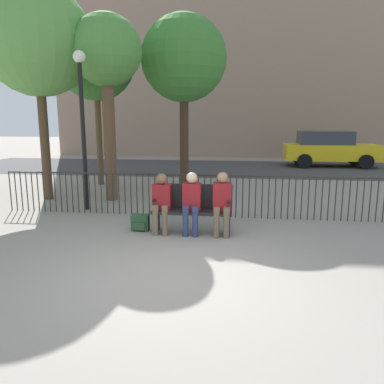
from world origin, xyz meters
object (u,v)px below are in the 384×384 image
Objects in this scene: tree_3 at (95,61)px; tree_0 at (106,55)px; backpack at (140,223)px; tree_1 at (37,42)px; park_bench at (193,207)px; lamp_post at (82,107)px; seated_person_2 at (222,200)px; seated_person_1 at (192,200)px; tree_2 at (184,59)px; parked_car_0 at (329,148)px; seated_person_0 at (162,200)px.

tree_0 is at bearing -62.99° from tree_3.
tree_1 is (-3.26, 2.59, 3.92)m from backpack.
tree_0 is (-2.53, 2.67, 3.26)m from park_bench.
park_bench is at bearing -53.34° from tree_3.
tree_3 is (0.57, 2.44, -0.13)m from tree_1.
seated_person_2 is at bearing -26.33° from lamp_post.
tree_3 is at bearing 129.93° from seated_person_2.
lamp_post is (-3.33, 1.65, 1.76)m from seated_person_2.
seated_person_1 reaches higher than park_bench.
tree_2 reaches higher than tree_0.
tree_3 is 11.01m from parked_car_0.
park_bench is 1.31× the size of seated_person_0.
park_bench is at bearing -46.53° from tree_0.
tree_2 is at bearing -133.08° from parked_car_0.
tree_0 is 0.91× the size of tree_2.
tree_0 is at bearing -131.95° from parked_car_0.
backpack is (-0.45, 0.09, -0.49)m from seated_person_0.
tree_0 is at bearing 137.94° from seated_person_2.
seated_person_2 is 7.43m from tree_3.
seated_person_1 is 3.46× the size of backpack.
tree_2 is 1.01× the size of tree_3.
lamp_post reaches higher than seated_person_0.
seated_person_1 is at bearing -30.88° from lamp_post.
backpack is at bearing -60.95° from tree_0.
seated_person_0 is at bearing -55.06° from tree_0.
seated_person_0 is at bearing -86.69° from tree_2.
backpack is 12.59m from parked_car_0.
parked_car_0 is (8.68, 6.03, -3.10)m from tree_3.
tree_1 is at bearing 151.14° from seated_person_2.
seated_person_0 reaches higher than park_bench.
lamp_post is at bearing 151.15° from park_bench.
tree_0 is 1.13× the size of parked_car_0.
backpack is 0.07× the size of tree_3.
seated_person_1 is at bearing -91.09° from park_bench.
tree_3 reaches higher than backpack.
seated_person_2 is 0.32× the size of lamp_post.
seated_person_2 is at bearing -111.56° from parked_car_0.
parked_car_0 is (4.97, 11.01, 0.36)m from park_bench.
seated_person_0 is 0.67m from backpack.
seated_person_0 is at bearing -58.49° from tree_3.
park_bench is 0.61m from seated_person_2.
parked_car_0 reaches higher than seated_person_1.
lamp_post reaches higher than backpack.
tree_3 is at bearing 125.95° from seated_person_1.
backpack is 0.06× the size of tree_2.
tree_2 reaches higher than park_bench.
tree_3 is (-3.71, 4.98, 3.46)m from park_bench.
seated_person_0 is 6.85m from tree_3.
tree_2 is (-0.86, 4.91, 3.25)m from seated_person_1.
park_bench is 1.27× the size of seated_person_2.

